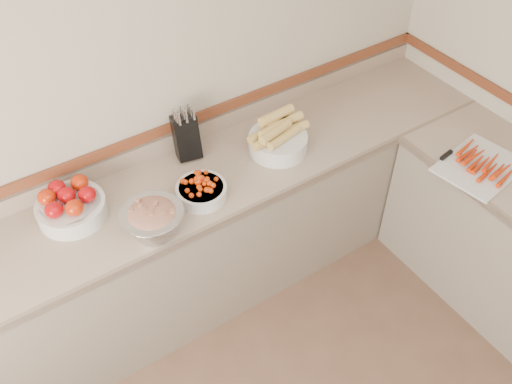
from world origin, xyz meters
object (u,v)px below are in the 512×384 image
cutting_board (481,165)px  corn_bowl (278,138)px  cherry_tomato_bowl (201,190)px  rhubarb_bowl (153,220)px  knife_block (186,136)px  tomato_bowl (70,205)px

cutting_board → corn_bowl: bearing=138.6°
cherry_tomato_bowl → corn_bowl: bearing=9.4°
rhubarb_bowl → corn_bowl: bearing=12.1°
knife_block → cutting_board: size_ratio=0.64×
cherry_tomato_bowl → cutting_board: cherry_tomato_bowl is taller
cutting_board → cherry_tomato_bowl: bearing=154.9°
tomato_bowl → cherry_tomato_bowl: tomato_bowl is taller
corn_bowl → cutting_board: corn_bowl is taller
knife_block → cherry_tomato_bowl: (-0.10, -0.34, -0.08)m
knife_block → tomato_bowl: bearing=-172.1°
corn_bowl → rhubarb_bowl: bearing=-167.9°
cutting_board → tomato_bowl: bearing=156.0°
knife_block → cutting_board: (1.28, -0.98, -0.11)m
knife_block → tomato_bowl: 0.72m
tomato_bowl → cutting_board: 2.17m
rhubarb_bowl → cutting_board: size_ratio=0.61×
tomato_bowl → cherry_tomato_bowl: (0.60, -0.24, -0.02)m
cherry_tomato_bowl → knife_block: bearing=72.7°
knife_block → corn_bowl: 0.51m
rhubarb_bowl → tomato_bowl: bearing=131.2°
tomato_bowl → rhubarb_bowl: rhubarb_bowl is taller
tomato_bowl → rhubarb_bowl: size_ratio=1.12×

